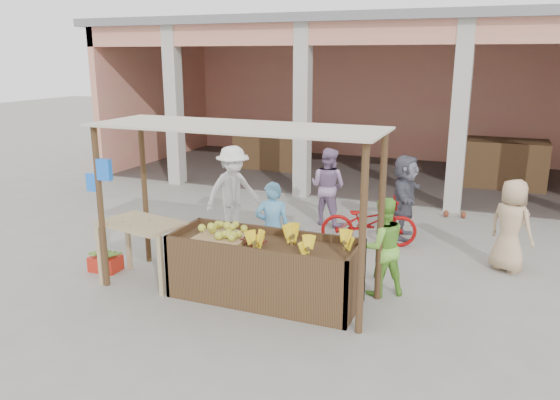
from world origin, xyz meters
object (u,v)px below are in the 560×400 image
at_px(fruit_stall, 265,272).
at_px(motorcycle, 369,221).
at_px(side_table, 142,231).
at_px(vendor_green, 382,244).
at_px(vendor_blue, 272,225).
at_px(red_crate, 106,263).

bearing_deg(fruit_stall, motorcycle, 72.89).
relative_size(side_table, motorcycle, 0.73).
height_order(side_table, vendor_green, vendor_green).
height_order(vendor_green, motorcycle, vendor_green).
bearing_deg(motorcycle, vendor_blue, 131.16).
relative_size(fruit_stall, side_table, 2.03).
distance_m(vendor_blue, motorcycle, 2.14).
relative_size(fruit_stall, vendor_blue, 1.66).
height_order(side_table, red_crate, side_table).
height_order(vendor_blue, vendor_green, vendor_blue).
bearing_deg(vendor_green, side_table, -19.30).
height_order(fruit_stall, vendor_green, vendor_green).
xyz_separation_m(side_table, red_crate, (-0.83, 0.12, -0.67)).
relative_size(vendor_blue, vendor_green, 1.05).
relative_size(fruit_stall, vendor_green, 1.74).
bearing_deg(fruit_stall, side_table, -176.25).
xyz_separation_m(fruit_stall, vendor_blue, (-0.25, 0.88, 0.38)).
bearing_deg(vendor_green, red_crate, -23.81).
relative_size(fruit_stall, motorcycle, 1.48).
distance_m(fruit_stall, red_crate, 2.75).
height_order(fruit_stall, vendor_blue, vendor_blue).
bearing_deg(side_table, red_crate, -177.18).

